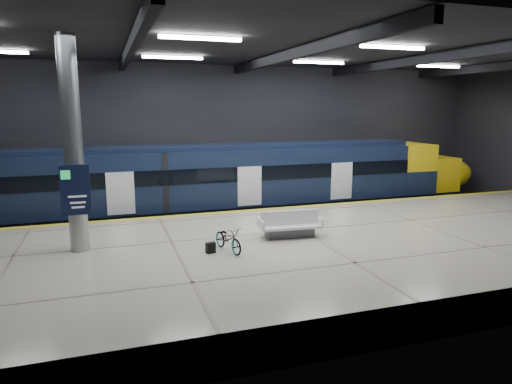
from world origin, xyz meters
name	(u,v)px	position (x,y,z in m)	size (l,w,h in m)	color
ground	(291,249)	(0.00, 0.00, 0.00)	(30.00, 30.00, 0.00)	black
room_shell	(293,108)	(0.00, 0.00, 5.72)	(30.10, 16.10, 8.05)	black
platform	(318,255)	(0.00, -2.50, 0.55)	(30.00, 11.00, 1.10)	beige
safety_strip	(268,209)	(0.00, 2.75, 1.11)	(30.00, 0.40, 0.01)	gold
rails	(250,217)	(0.00, 5.50, 0.08)	(30.00, 1.52, 0.16)	gray
train	(218,182)	(-1.69, 5.50, 2.06)	(29.40, 2.84, 3.79)	black
bench	(290,228)	(-0.82, -1.77, 1.45)	(2.32, 1.11, 0.99)	#595B60
bicycle	(228,239)	(-3.36, -2.66, 1.52)	(0.56, 1.60, 0.84)	#99999E
pannier_bag	(211,248)	(-3.96, -2.66, 1.28)	(0.30, 0.18, 0.35)	black
info_column	(73,149)	(-8.00, -1.03, 4.46)	(0.90, 0.78, 6.90)	#9EA0A5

